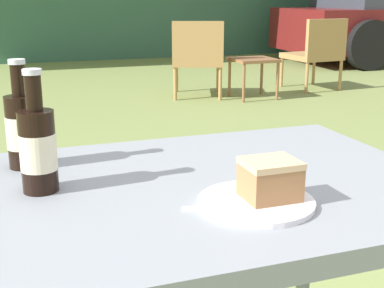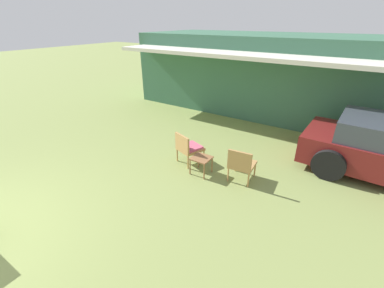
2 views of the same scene
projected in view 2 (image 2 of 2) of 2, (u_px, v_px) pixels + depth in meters
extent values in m
cube|color=#38664C|center=(262.00, 72.00, 10.19)|extent=(9.34, 3.93, 2.79)
cube|color=silver|center=(237.00, 55.00, 7.88)|extent=(8.87, 1.20, 0.12)
cylinder|color=black|center=(341.00, 138.00, 7.02)|extent=(0.72, 0.22, 0.71)
cylinder|color=black|center=(328.00, 165.00, 5.72)|extent=(0.72, 0.22, 0.71)
cylinder|color=#B2844C|center=(204.00, 156.00, 6.45)|extent=(0.04, 0.04, 0.34)
cylinder|color=#B2844C|center=(193.00, 150.00, 6.79)|extent=(0.04, 0.04, 0.34)
cylinder|color=#B2844C|center=(188.00, 162.00, 6.19)|extent=(0.04, 0.04, 0.34)
cylinder|color=#B2844C|center=(177.00, 155.00, 6.52)|extent=(0.04, 0.04, 0.34)
cube|color=#B2844C|center=(190.00, 149.00, 6.40)|extent=(0.67, 0.69, 0.06)
cube|color=#B2844C|center=(182.00, 143.00, 6.16)|extent=(0.51, 0.22, 0.40)
cube|color=#CC5670|center=(190.00, 147.00, 6.37)|extent=(0.60, 0.60, 0.05)
cylinder|color=#B2844C|center=(255.00, 170.00, 5.89)|extent=(0.04, 0.04, 0.34)
cylinder|color=#B2844C|center=(236.00, 165.00, 6.09)|extent=(0.04, 0.04, 0.34)
cylinder|color=#B2844C|center=(248.00, 180.00, 5.50)|extent=(0.04, 0.04, 0.34)
cylinder|color=#B2844C|center=(228.00, 175.00, 5.70)|extent=(0.04, 0.04, 0.34)
cube|color=#B2844C|center=(242.00, 164.00, 5.71)|extent=(0.57, 0.59, 0.06)
cube|color=#B2844C|center=(240.00, 160.00, 5.41)|extent=(0.52, 0.10, 0.40)
cube|color=brown|center=(201.00, 158.00, 5.90)|extent=(0.43, 0.41, 0.03)
cylinder|color=brown|center=(190.00, 167.00, 5.95)|extent=(0.03, 0.03, 0.39)
cylinder|color=brown|center=(204.00, 172.00, 5.76)|extent=(0.03, 0.03, 0.39)
cylinder|color=brown|center=(198.00, 160.00, 6.22)|extent=(0.03, 0.03, 0.39)
cylinder|color=brown|center=(212.00, 165.00, 6.03)|extent=(0.03, 0.03, 0.39)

